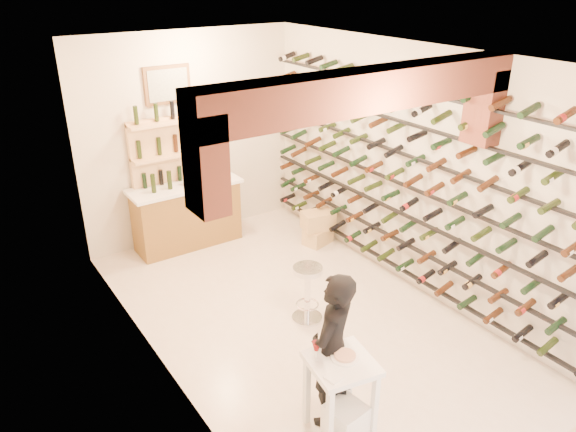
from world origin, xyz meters
The scene contains 11 objects.
ground centered at (0.00, 0.00, 0.00)m, with size 6.00×6.00×0.00m, color beige.
room_shell centered at (0.00, -0.26, 2.25)m, with size 3.52×6.02×3.21m.
wine_rack centered at (1.53, 0.00, 1.55)m, with size 0.32×5.70×2.56m.
back_counter centered at (-0.30, 2.65, 0.53)m, with size 1.70×0.62×1.29m.
back_shelving centered at (-0.30, 2.89, 1.17)m, with size 1.40×0.31×2.73m.
tasting_table centered at (-0.75, -1.66, 0.67)m, with size 0.66×0.66×0.99m.
white_stool centered at (-0.77, -1.79, 0.20)m, with size 0.32×0.32×0.40m, color white.
person centered at (-0.70, -1.48, 0.79)m, with size 0.58×0.38×1.59m, color black.
chrome_barstool centered at (0.06, -0.03, 0.43)m, with size 0.38×0.38×0.74m.
crate_lower centered at (1.40, 1.54, 0.13)m, with size 0.43×0.30×0.26m, color tan.
crate_upper centered at (1.40, 1.54, 0.40)m, with size 0.48×0.33×0.28m, color tan.
Camera 1 is at (-3.32, -4.62, 4.01)m, focal length 34.24 mm.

